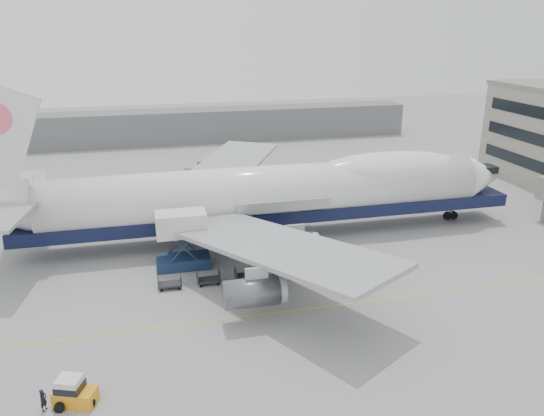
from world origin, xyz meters
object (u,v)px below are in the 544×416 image
object	(u,v)px
baggage_tug	(73,392)
catering_truck	(182,237)
ground_worker	(43,400)
airliner	(273,192)

from	to	relation	value
baggage_tug	catering_truck	bearing A→B (deg)	86.35
baggage_tug	ground_worker	world-z (taller)	baggage_tug
airliner	ground_worker	size ratio (longest dim) A/B	41.39
airliner	ground_worker	xyz separation A→B (m)	(-22.50, -26.61, -4.82)
airliner	catering_truck	world-z (taller)	airliner
catering_truck	baggage_tug	distance (m)	22.15
baggage_tug	ground_worker	xyz separation A→B (m)	(-1.89, -0.24, -0.10)
catering_truck	airliner	bearing A→B (deg)	29.39
baggage_tug	ground_worker	distance (m)	1.91
airliner	catering_truck	bearing A→B (deg)	-151.11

